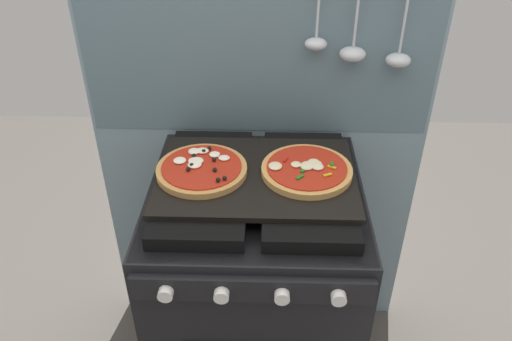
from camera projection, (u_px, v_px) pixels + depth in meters
name	position (u px, v px, depth m)	size (l,w,h in m)	color
kitchen_backsplash	(260.00, 149.00, 1.72)	(1.10, 0.09, 1.55)	#7A939E
stove	(256.00, 293.00, 1.64)	(0.60, 0.64, 0.90)	black
baking_tray	(256.00, 176.00, 1.38)	(0.54, 0.38, 0.02)	black
pizza_left	(202.00, 168.00, 1.38)	(0.25, 0.25, 0.03)	#C18947
pizza_right	(307.00, 170.00, 1.37)	(0.25, 0.25, 0.03)	tan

